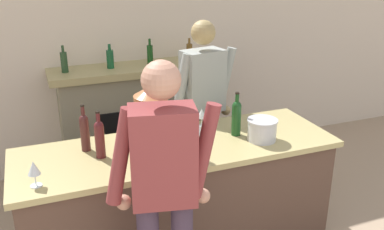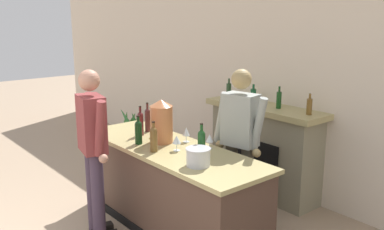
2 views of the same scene
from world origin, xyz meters
name	(u,v)px [view 1 (image 1 of 2)]	position (x,y,z in m)	size (l,w,h in m)	color
wall_back_panel	(119,41)	(0.00, 4.19, 1.38)	(12.00, 0.07, 2.75)	beige
bar_counter	(179,199)	(0.04, 2.43, 0.46)	(2.39, 0.79, 0.92)	#50382C
fireplace_stone	(133,118)	(0.05, 3.93, 0.59)	(1.64, 0.52, 1.44)	gray
person_customer	(164,195)	(-0.29, 1.73, 0.98)	(0.65, 0.36, 1.76)	#403142
person_bartender	(203,108)	(0.48, 3.02, 0.96)	(0.65, 0.36, 1.74)	#434034
copper_dispenser	(152,117)	(-0.14, 2.46, 1.16)	(0.25, 0.29, 0.47)	#BC6E41
ice_bucket_steel	(262,130)	(0.67, 2.29, 1.01)	(0.23, 0.23, 0.17)	silver
wine_bottle_burgundy_dark	(100,137)	(-0.52, 2.44, 1.07)	(0.07, 0.07, 0.34)	#531C1F
wine_bottle_riesling_slim	(145,144)	(-0.26, 2.24, 1.06)	(0.08, 0.08, 0.31)	#143918
wine_bottle_cabernet_heavy	(236,116)	(0.53, 2.45, 1.08)	(0.07, 0.07, 0.35)	#17441B
wine_bottle_rose_blush	(85,131)	(-0.60, 2.59, 1.08)	(0.07, 0.07, 0.35)	#4A2220
wine_bottle_port_short	(192,139)	(0.07, 2.21, 1.07)	(0.07, 0.07, 0.32)	brown
wine_glass_near_bucket	(198,129)	(0.19, 2.41, 1.04)	(0.09, 0.09, 0.16)	silver
wine_glass_front_left	(34,169)	(-0.97, 2.19, 1.04)	(0.08, 0.08, 0.17)	silver
wine_glass_by_dispenser	(165,120)	(0.02, 2.67, 1.04)	(0.08, 0.08, 0.16)	silver
wine_glass_front_right	(202,114)	(0.35, 2.71, 1.03)	(0.08, 0.08, 0.15)	silver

